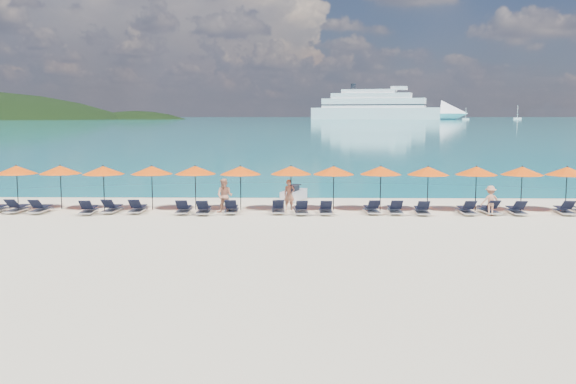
{
  "coord_description": "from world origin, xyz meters",
  "views": [
    {
      "loc": [
        0.56,
        -26.66,
        4.81
      ],
      "look_at": [
        0.0,
        3.0,
        1.2
      ],
      "focal_mm": 40.0,
      "sensor_mm": 36.0,
      "label": 1
    }
  ],
  "objects": [
    {
      "name": "lounger_6",
      "position": [
        -5.09,
        4.0,
        0.24
      ],
      "size": [
        0.66,
        1.72,
        0.66
      ],
      "rotation": [
        0.0,
        0.0,
        0.03
      ],
      "color": "silver",
      "rests_on": "ground"
    },
    {
      "name": "lounger_9",
      "position": [
        -0.51,
        4.23,
        0.24
      ],
      "size": [
        0.71,
        1.73,
        0.66
      ],
      "rotation": [
        0.0,
        0.0,
        0.05
      ],
      "color": "silver",
      "rests_on": "ground"
    },
    {
      "name": "lounger_15",
      "position": [
        8.59,
        4.06,
        0.24
      ],
      "size": [
        0.66,
        1.71,
        0.66
      ],
      "rotation": [
        0.0,
        0.0,
        0.02
      ],
      "color": "silver",
      "rests_on": "ground"
    },
    {
      "name": "umbrella_12",
      "position": [
        13.76,
        5.11,
        2.02
      ],
      "size": [
        2.1,
        2.1,
        2.28
      ],
      "color": "black",
      "rests_on": "ground"
    },
    {
      "name": "beachgoer_c",
      "position": [
        9.63,
        3.7,
        0.72
      ],
      "size": [
        0.95,
        0.49,
        1.44
      ],
      "primitive_type": "imported",
      "rotation": [
        0.0,
        0.0,
        3.21
      ],
      "color": "tan",
      "rests_on": "ground"
    },
    {
      "name": "umbrella_7",
      "position": [
        2.24,
        5.25,
        2.02
      ],
      "size": [
        2.1,
        2.1,
        2.28
      ],
      "color": "black",
      "rests_on": "ground"
    },
    {
      "name": "umbrella_2",
      "position": [
        -9.3,
        5.13,
        2.02
      ],
      "size": [
        2.1,
        2.1,
        2.28
      ],
      "color": "black",
      "rests_on": "ground"
    },
    {
      "name": "lounger_2",
      "position": [
        -12.13,
        4.11,
        0.24
      ],
      "size": [
        0.7,
        1.73,
        0.66
      ],
      "rotation": [
        0.0,
        0.0,
        -0.05
      ],
      "color": "silver",
      "rests_on": "ground"
    },
    {
      "name": "sailboat_far",
      "position": [
        191.66,
        543.73,
        1.26
      ],
      "size": [
        6.7,
        2.23,
        12.29
      ],
      "color": "white",
      "rests_on": "ground"
    },
    {
      "name": "umbrella_3",
      "position": [
        -6.89,
        5.25,
        2.02
      ],
      "size": [
        2.1,
        2.1,
        2.28
      ],
      "color": "black",
      "rests_on": "ground"
    },
    {
      "name": "lounger_14",
      "position": [
        6.43,
        3.96,
        0.24
      ],
      "size": [
        0.7,
        1.73,
        0.66
      ],
      "rotation": [
        0.0,
        0.0,
        -0.05
      ],
      "color": "silver",
      "rests_on": "ground"
    },
    {
      "name": "lounger_7",
      "position": [
        -4.09,
        3.86,
        0.24
      ],
      "size": [
        0.67,
        1.72,
        0.66
      ],
      "rotation": [
        0.0,
        0.0,
        0.03
      ],
      "color": "silver",
      "rests_on": "ground"
    },
    {
      "name": "lounger_17",
      "position": [
        10.98,
        4.06,
        0.24
      ],
      "size": [
        0.64,
        1.71,
        0.66
      ],
      "rotation": [
        0.0,
        0.0,
        -0.01
      ],
      "color": "silver",
      "rests_on": "ground"
    },
    {
      "name": "lounger_13",
      "position": [
        5.17,
        4.14,
        0.24
      ],
      "size": [
        0.64,
        1.71,
        0.66
      ],
      "rotation": [
        0.0,
        0.0,
        -0.01
      ],
      "color": "silver",
      "rests_on": "ground"
    },
    {
      "name": "lounger_12",
      "position": [
        4.05,
        4.18,
        0.24
      ],
      "size": [
        0.75,
        1.74,
        0.66
      ],
      "rotation": [
        0.0,
        0.0,
        0.08
      ],
      "color": "silver",
      "rests_on": "ground"
    },
    {
      "name": "lounger_11",
      "position": [
        1.81,
        4.0,
        0.24
      ],
      "size": [
        0.63,
        1.7,
        0.66
      ],
      "rotation": [
        0.0,
        0.0,
        -0.0
      ],
      "color": "silver",
      "rests_on": "ground"
    },
    {
      "name": "headland_small",
      "position": [
        -150.0,
        560.0,
        -35.0
      ],
      "size": [
        162.0,
        126.0,
        85.5
      ],
      "color": "black",
      "rests_on": "ground"
    },
    {
      "name": "umbrella_9",
      "position": [
        6.92,
        5.12,
        2.02
      ],
      "size": [
        2.1,
        2.1,
        2.28
      ],
      "color": "black",
      "rests_on": "ground"
    },
    {
      "name": "umbrella_11",
      "position": [
        11.58,
        5.19,
        2.02
      ],
      "size": [
        2.1,
        2.1,
        2.28
      ],
      "color": "black",
      "rests_on": "ground"
    },
    {
      "name": "umbrella_6",
      "position": [
        0.11,
        5.34,
        2.02
      ],
      "size": [
        2.1,
        2.1,
        2.28
      ],
      "color": "black",
      "rests_on": "ground"
    },
    {
      "name": "ground",
      "position": [
        0.0,
        0.0,
        0.0
      ],
      "size": [
        1400.0,
        1400.0,
        0.0
      ],
      "primitive_type": "plane",
      "color": "beige"
    },
    {
      "name": "umbrella_10",
      "position": [
        9.32,
        5.2,
        2.02
      ],
      "size": [
        2.1,
        2.1,
        2.28
      ],
      "color": "black",
      "rests_on": "ground"
    },
    {
      "name": "umbrella_8",
      "position": [
        4.59,
        5.3,
        2.02
      ],
      "size": [
        2.1,
        2.1,
        2.28
      ],
      "color": "black",
      "rests_on": "ground"
    },
    {
      "name": "cruise_ship",
      "position": [
        80.26,
        552.2,
        9.98
      ],
      "size": [
        138.33,
        59.74,
        38.34
      ],
      "rotation": [
        0.0,
        0.0,
        -0.28
      ],
      "color": "white",
      "rests_on": "ground"
    },
    {
      "name": "umbrella_0",
      "position": [
        -13.75,
        5.28,
        2.02
      ],
      "size": [
        2.1,
        2.1,
        2.28
      ],
      "color": "black",
      "rests_on": "ground"
    },
    {
      "name": "sailboat_near",
      "position": [
        135.04,
        499.09,
        1.02
      ],
      "size": [
        5.41,
        1.8,
        9.92
      ],
      "color": "white",
      "rests_on": "ground"
    },
    {
      "name": "lounger_16",
      "position": [
        9.71,
        4.22,
        0.24
      ],
      "size": [
        0.79,
        1.75,
        0.66
      ],
      "rotation": [
        0.0,
        0.0,
        0.1
      ],
      "color": "silver",
      "rests_on": "ground"
    },
    {
      "name": "lounger_4",
      "position": [
        -8.65,
        4.23,
        0.24
      ],
      "size": [
        0.73,
        1.74,
        0.66
      ],
      "rotation": [
        0.0,
        0.0,
        -0.06
      ],
      "color": "silver",
      "rests_on": "ground"
    },
    {
      "name": "lounger_8",
      "position": [
        -2.78,
        4.14,
        0.24
      ],
      "size": [
        0.67,
        1.72,
        0.66
      ],
      "rotation": [
        0.0,
        0.0,
        0.03
      ],
      "color": "silver",
      "rests_on": "ground"
    },
    {
      "name": "umbrella_5",
      "position": [
        -2.42,
        5.18,
        2.02
      ],
      "size": [
        2.1,
        2.1,
        2.28
      ],
      "color": "black",
      "rests_on": "ground"
    },
    {
      "name": "umbrella_4",
      "position": [
        -4.72,
        5.34,
        2.02
      ],
      "size": [
        2.1,
        2.1,
        2.28
      ],
      "color": "black",
      "rests_on": "ground"
    },
    {
      "name": "sea",
      "position": [
        0.0,
        660.0,
        0.01
      ],
      "size": [
        1600.0,
        1300.0,
        0.01
      ],
      "primitive_type": "cube",
      "color": "#1FA9B2",
      "rests_on": "ground"
    },
    {
      "name": "lounger_10",
      "position": [
        0.61,
        3.97,
        0.24
      ],
      "size": [
        0.74,
        1.74,
        0.66
      ],
      "rotation": [
        0.0,
        0.0,
        0.07
      ],
      "color": "silver",
      "rests_on": "ground"
    },
    {
      "name": "jetski",
      "position": [
        0.21,
        8.97,
        0.35
      ],
      "size": [
        1.53,
        2.53,
        0.85
      ],
      "rotation": [
        0.0,
        0.0,
        -0.29
      ],
      "color": "silver",
      "rests_on": "ground"
    },
    {
      "name": "lounger_5",
      "position": [
        -7.38,
        4.22,
        0.24
      ],
      "size": [
        0.63,
        1.7,
        0.66
      ],
      "rotation": [
        0.0,
        0.0,
        -0.01
      ],
      "color": "silver",
      "rests_on": "ground"
    },
    {
      "name": "umbrella_1",
      "position": [
        -11.57,
        5.38,
        2.02
      ],
      "size": [
        2.1,
        2.1,
        2.28
      ],
      "color": "black",
      "rests_on": "ground"
    },
    {
      "name": "beachgoer_b",
      "position": [
        -3.11,
        4.25,
        0.85
      ],
      "size": [
        0.92,
        0.68,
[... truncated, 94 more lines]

